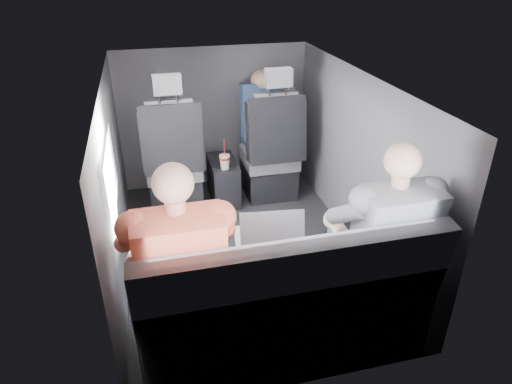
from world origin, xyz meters
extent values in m
plane|color=black|center=(0.00, 0.00, 0.00)|extent=(2.60, 2.60, 0.00)
plane|color=#B2B2AD|center=(0.00, 0.00, 1.35)|extent=(2.60, 2.60, 0.00)
cube|color=#56565B|center=(-0.90, 0.00, 0.68)|extent=(0.02, 2.60, 1.35)
cube|color=#56565B|center=(0.90, 0.00, 0.68)|extent=(0.02, 2.60, 1.35)
cube|color=#56565B|center=(0.00, 1.30, 0.68)|extent=(1.80, 0.02, 1.35)
cube|color=#56565B|center=(0.00, -1.30, 0.68)|extent=(1.80, 0.02, 1.35)
cube|color=white|center=(-0.88, -0.30, 0.90)|extent=(0.02, 0.75, 0.42)
cube|color=black|center=(0.45, 0.67, 0.80)|extent=(0.35, 0.11, 0.59)
cube|color=black|center=(-0.45, 0.92, 0.15)|extent=(0.46, 0.48, 0.30)
cube|color=#5A5A5F|center=(-0.45, 0.90, 0.38)|extent=(0.48, 0.46, 0.14)
cube|color=#5A5A5F|center=(-0.45, 0.70, 0.75)|extent=(0.38, 0.18, 0.61)
cube|color=black|center=(-0.67, 0.70, 0.72)|extent=(0.08, 0.21, 0.53)
cube|color=black|center=(-0.23, 0.70, 0.72)|extent=(0.08, 0.21, 0.53)
cube|color=black|center=(-0.45, 0.64, 0.74)|extent=(0.50, 0.11, 0.58)
cube|color=#5A5A5F|center=(-0.45, 0.66, 1.19)|extent=(0.22, 0.10, 0.15)
cube|color=black|center=(0.45, 0.92, 0.15)|extent=(0.46, 0.48, 0.30)
cube|color=#5A5A5F|center=(0.45, 0.90, 0.38)|extent=(0.48, 0.46, 0.14)
cube|color=#5A5A5F|center=(0.45, 0.70, 0.75)|extent=(0.38, 0.18, 0.61)
cube|color=black|center=(0.23, 0.70, 0.72)|extent=(0.08, 0.21, 0.53)
cube|color=black|center=(0.67, 0.70, 0.72)|extent=(0.08, 0.21, 0.53)
cube|color=black|center=(0.45, 0.64, 0.74)|extent=(0.50, 0.11, 0.58)
cube|color=#5A5A5F|center=(0.45, 0.66, 1.19)|extent=(0.22, 0.10, 0.15)
cube|color=black|center=(0.00, 0.88, 0.20)|extent=(0.24, 0.48, 0.40)
cylinder|color=black|center=(-0.05, 0.76, 0.41)|extent=(0.09, 0.09, 0.01)
cylinder|color=black|center=(0.06, 0.76, 0.41)|extent=(0.09, 0.09, 0.01)
cube|color=#5A5A5F|center=(0.00, -1.02, 0.23)|extent=(1.60, 0.50, 0.45)
cube|color=#5A5A5F|center=(0.00, -1.25, 0.68)|extent=(1.60, 0.17, 0.47)
cylinder|color=red|center=(-0.01, 0.71, 0.50)|extent=(0.09, 0.09, 0.02)
cylinder|color=white|center=(-0.01, 0.71, 0.53)|extent=(0.09, 0.09, 0.01)
cylinder|color=red|center=(-0.01, 0.71, 0.61)|extent=(0.01, 0.01, 0.15)
cube|color=white|center=(-0.61, -0.79, 0.59)|extent=(0.36, 0.30, 0.02)
cube|color=silver|center=(-0.61, -0.80, 0.60)|extent=(0.28, 0.19, 0.00)
cube|color=white|center=(-0.61, -0.72, 0.60)|extent=(0.10, 0.07, 0.00)
cube|color=white|center=(-0.61, -0.93, 0.71)|extent=(0.32, 0.14, 0.22)
cube|color=silver|center=(-0.61, -0.93, 0.70)|extent=(0.28, 0.12, 0.19)
cube|color=#ACACB1|center=(-0.03, -0.70, 0.59)|extent=(0.39, 0.29, 0.02)
cube|color=silver|center=(-0.03, -0.72, 0.60)|extent=(0.31, 0.17, 0.00)
cube|color=#ACACB1|center=(-0.03, -0.63, 0.60)|extent=(0.11, 0.07, 0.00)
cube|color=#ACACB1|center=(-0.03, -0.86, 0.72)|extent=(0.37, 0.12, 0.24)
cube|color=silver|center=(-0.03, -0.85, 0.71)|extent=(0.32, 0.10, 0.20)
cube|color=black|center=(0.63, -0.76, 0.59)|extent=(0.38, 0.35, 0.02)
cube|color=black|center=(0.63, -0.77, 0.60)|extent=(0.28, 0.23, 0.00)
cube|color=black|center=(0.63, -0.69, 0.60)|extent=(0.10, 0.09, 0.00)
cube|color=black|center=(0.63, -0.89, 0.70)|extent=(0.30, 0.22, 0.21)
cube|color=silver|center=(0.63, -0.89, 0.70)|extent=(0.26, 0.19, 0.18)
cube|color=#2F2F33|center=(-0.67, -0.90, 0.52)|extent=(0.16, 0.46, 0.14)
cube|color=#2F2F33|center=(-0.44, -0.90, 0.52)|extent=(0.16, 0.46, 0.14)
cube|color=#2F2F33|center=(-0.67, -0.66, 0.23)|extent=(0.14, 0.14, 0.45)
cube|color=#2F2F33|center=(-0.44, -0.66, 0.23)|extent=(0.14, 0.14, 0.45)
cube|color=#C86042|center=(-0.55, -1.10, 0.78)|extent=(0.42, 0.29, 0.57)
sphere|color=tan|center=(-0.55, -1.07, 1.19)|extent=(0.19, 0.19, 0.19)
cylinder|color=tan|center=(-0.76, -0.82, 0.68)|extent=(0.12, 0.29, 0.13)
cylinder|color=tan|center=(-0.34, -0.82, 0.68)|extent=(0.12, 0.29, 0.13)
cube|color=navy|center=(0.47, -0.90, 0.52)|extent=(0.16, 0.46, 0.14)
cube|color=navy|center=(0.70, -0.90, 0.52)|extent=(0.16, 0.46, 0.14)
cube|color=navy|center=(0.47, -0.66, 0.23)|extent=(0.14, 0.14, 0.45)
cube|color=navy|center=(0.70, -0.66, 0.23)|extent=(0.14, 0.14, 0.45)
cube|color=slate|center=(0.58, -1.10, 0.77)|extent=(0.42, 0.28, 0.56)
sphere|color=beige|center=(0.58, -1.07, 1.18)|extent=(0.19, 0.19, 0.19)
cylinder|color=beige|center=(0.38, -0.82, 0.68)|extent=(0.12, 0.29, 0.12)
cylinder|color=beige|center=(0.79, -0.82, 0.68)|extent=(0.12, 0.29, 0.12)
cube|color=navy|center=(0.42, 1.08, 0.78)|extent=(0.37, 0.24, 0.54)
sphere|color=tan|center=(0.42, 1.10, 1.06)|extent=(0.19, 0.19, 0.19)
cube|color=navy|center=(0.42, 1.14, 0.49)|extent=(0.32, 0.37, 0.11)
camera|label=1|loc=(-0.63, -2.91, 2.10)|focal=32.00mm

